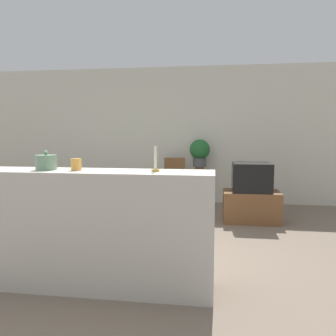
% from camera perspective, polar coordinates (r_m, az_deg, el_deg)
% --- Properties ---
extents(ground_plane, '(14.00, 14.00, 0.00)m').
position_cam_1_polar(ground_plane, '(3.64, -11.29, -16.47)').
color(ground_plane, '#756656').
extents(wall_back, '(9.00, 0.06, 2.70)m').
position_cam_1_polar(wall_back, '(6.70, -1.77, 5.71)').
color(wall_back, beige).
rests_on(wall_back, ground_plane).
extents(couch, '(0.89, 1.96, 0.75)m').
position_cam_1_polar(couch, '(5.03, -16.45, -7.08)').
color(couch, '#476B3D').
rests_on(couch, ground_plane).
extents(tv_stand, '(0.87, 0.55, 0.48)m').
position_cam_1_polar(tv_stand, '(5.37, 14.26, -6.47)').
color(tv_stand, brown).
rests_on(tv_stand, ground_plane).
extents(television, '(0.59, 0.52, 0.45)m').
position_cam_1_polar(television, '(5.29, 14.32, -1.55)').
color(television, black).
rests_on(television, tv_stand).
extents(wooden_chair, '(0.44, 0.44, 0.92)m').
position_cam_1_polar(wooden_chair, '(6.22, 1.01, -2.12)').
color(wooden_chair, brown).
rests_on(wooden_chair, ground_plane).
extents(plant_stand, '(0.18, 0.18, 0.76)m').
position_cam_1_polar(plant_stand, '(6.36, 5.49, -3.12)').
color(plant_stand, brown).
rests_on(plant_stand, ground_plane).
extents(potted_plant, '(0.39, 0.39, 0.52)m').
position_cam_1_polar(potted_plant, '(6.29, 5.55, 2.89)').
color(potted_plant, '#4C4C51').
rests_on(potted_plant, plant_stand).
extents(foreground_counter, '(2.30, 0.44, 1.06)m').
position_cam_1_polar(foreground_counter, '(3.08, -14.26, -10.29)').
color(foreground_counter, beige).
rests_on(foreground_counter, ground_plane).
extents(decorative_bowl, '(0.18, 0.18, 0.17)m').
position_cam_1_polar(decorative_bowl, '(3.12, -20.48, 0.95)').
color(decorative_bowl, gray).
rests_on(decorative_bowl, foreground_counter).
extents(candle_jar, '(0.09, 0.09, 0.10)m').
position_cam_1_polar(candle_jar, '(2.99, -15.70, 0.61)').
color(candle_jar, gold).
rests_on(candle_jar, foreground_counter).
extents(candlestick, '(0.07, 0.07, 0.22)m').
position_cam_1_polar(candlestick, '(2.78, -2.21, 0.76)').
color(candlestick, '#B7933D').
rests_on(candlestick, foreground_counter).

